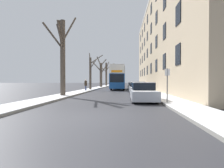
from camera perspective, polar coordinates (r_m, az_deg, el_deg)
name	(u,v)px	position (r m, az deg, el deg)	size (l,w,h in m)	color
ground_plane	(92,117)	(7.61, -6.49, -10.79)	(320.00, 320.00, 0.00)	#38383D
sidewalk_left	(107,86)	(60.67, -1.63, -0.50)	(2.11, 130.00, 0.16)	gray
sidewalk_right	(136,86)	(60.44, 7.68, -0.51)	(2.11, 130.00, 0.16)	gray
terrace_facade_right	(173,43)	(35.87, 19.36, 12.40)	(9.10, 47.97, 17.46)	tan
bare_tree_left_0	(62,54)	(18.11, -15.89, 9.30)	(2.56, 2.68, 8.14)	#4C4238
bare_tree_left_1	(91,72)	(30.25, -6.96, 3.83)	(2.52, 1.77, 6.51)	#4C4238
bare_tree_left_2	(101,74)	(43.59, -3.68, 3.44)	(3.45, 3.02, 7.38)	#4C4238
bare_tree_left_3	(106,73)	(57.24, -1.84, 3.53)	(4.61, 3.40, 7.87)	#4C4238
double_decker_bus	(118,77)	(32.99, 2.02, 2.45)	(2.54, 10.16, 4.32)	#194C99
parked_car_0	(143,92)	(13.71, 10.13, -2.74)	(1.86, 4.34, 1.47)	#9EA3AD
parked_car_1	(138,89)	(19.56, 8.40, -1.60)	(1.68, 4.45, 1.52)	#9EA3AD
parked_car_2	(135,88)	(25.60, 7.44, -1.15)	(1.71, 4.52, 1.37)	#9EA3AD
parked_car_3	(133,86)	(32.05, 6.82, -0.71)	(1.82, 4.45, 1.41)	#9EA3AD
pedestrian_left_sidewalk	(86,85)	(26.99, -8.59, -0.27)	(0.40, 0.40, 1.83)	navy
street_sign_post	(167,84)	(12.03, 17.60, 0.07)	(0.32, 0.07, 2.39)	#4C4F54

